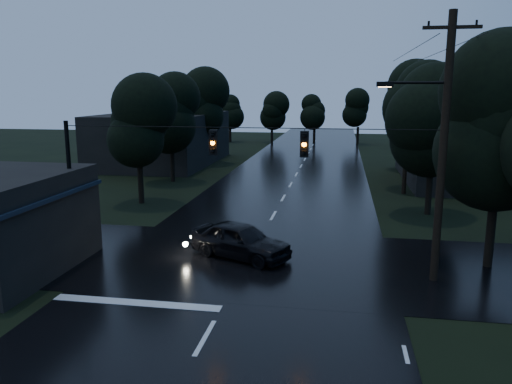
% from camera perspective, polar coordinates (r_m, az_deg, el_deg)
% --- Properties ---
extents(main_road, '(12.00, 120.00, 0.02)m').
position_cam_1_polar(main_road, '(39.04, 3.98, 0.80)').
color(main_road, black).
rests_on(main_road, ground).
extents(cross_street, '(60.00, 9.00, 0.02)m').
position_cam_1_polar(cross_street, '(21.76, -0.89, -7.86)').
color(cross_street, black).
rests_on(cross_street, ground).
extents(building_far_right, '(10.00, 14.00, 4.40)m').
position_cam_1_polar(building_far_right, '(43.69, 23.22, 3.96)').
color(building_far_right, black).
rests_on(building_far_right, ground).
extents(building_far_left, '(10.00, 16.00, 5.00)m').
position_cam_1_polar(building_far_left, '(51.58, -10.56, 6.03)').
color(building_far_left, black).
rests_on(building_far_left, ground).
extents(utility_pole_main, '(3.50, 0.30, 10.00)m').
position_cam_1_polar(utility_pole_main, '(19.62, 20.37, 5.07)').
color(utility_pole_main, black).
rests_on(utility_pole_main, ground).
extents(utility_pole_far, '(2.00, 0.30, 7.50)m').
position_cam_1_polar(utility_pole_far, '(36.61, 16.83, 5.76)').
color(utility_pole_far, black).
rests_on(utility_pole_far, ground).
extents(anchor_pole_left, '(0.18, 0.18, 6.00)m').
position_cam_1_polar(anchor_pole_left, '(22.66, -20.39, 0.05)').
color(anchor_pole_left, black).
rests_on(anchor_pole_left, ground).
extents(span_signals, '(15.00, 0.37, 1.12)m').
position_cam_1_polar(span_signals, '(19.54, 0.13, 5.71)').
color(span_signals, black).
rests_on(span_signals, ground).
extents(tree_corner_near, '(4.48, 4.48, 9.44)m').
position_cam_1_polar(tree_corner_near, '(22.11, 26.22, 7.17)').
color(tree_corner_near, black).
rests_on(tree_corner_near, ground).
extents(tree_left_a, '(3.92, 3.92, 8.26)m').
position_cam_1_polar(tree_left_a, '(32.84, -13.35, 7.73)').
color(tree_left_a, black).
rests_on(tree_left_a, ground).
extents(tree_left_b, '(4.20, 4.20, 8.85)m').
position_cam_1_polar(tree_left_b, '(40.50, -9.72, 9.05)').
color(tree_left_b, black).
rests_on(tree_left_b, ground).
extents(tree_left_c, '(4.48, 4.48, 9.44)m').
position_cam_1_polar(tree_left_c, '(50.19, -6.57, 10.00)').
color(tree_left_c, black).
rests_on(tree_left_c, ground).
extents(tree_right_a, '(4.20, 4.20, 8.85)m').
position_cam_1_polar(tree_right_a, '(30.67, 19.67, 7.84)').
color(tree_right_a, black).
rests_on(tree_right_a, ground).
extents(tree_right_b, '(4.48, 4.48, 9.44)m').
position_cam_1_polar(tree_right_b, '(38.64, 18.60, 9.08)').
color(tree_right_b, black).
rests_on(tree_right_b, ground).
extents(tree_right_c, '(4.76, 4.76, 10.03)m').
position_cam_1_polar(tree_right_c, '(48.61, 17.56, 9.95)').
color(tree_right_c, black).
rests_on(tree_right_c, ground).
extents(car, '(4.99, 3.59, 1.58)m').
position_cam_1_polar(car, '(21.95, -1.79, -5.53)').
color(car, black).
rests_on(car, ground).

